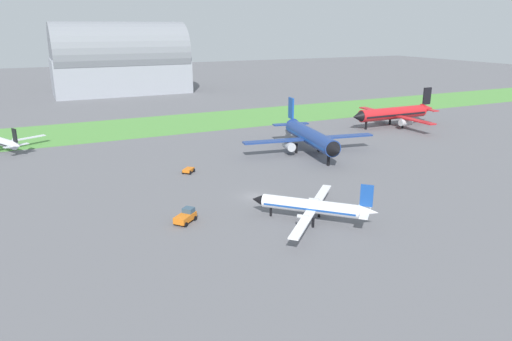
# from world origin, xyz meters

# --- Properties ---
(ground_plane) EXTENTS (600.00, 600.00, 0.00)m
(ground_plane) POSITION_xyz_m (0.00, 0.00, 0.00)
(ground_plane) COLOR slate
(grass_taxiway_strip) EXTENTS (360.00, 28.00, 0.08)m
(grass_taxiway_strip) POSITION_xyz_m (0.00, 65.19, 0.04)
(grass_taxiway_strip) COLOR #549342
(grass_taxiway_strip) RESTS_ON ground_plane
(airplane_parked_jet_far) EXTENTS (28.68, 29.29, 10.37)m
(airplane_parked_jet_far) POSITION_xyz_m (60.60, 34.75, 3.73)
(airplane_parked_jet_far) COLOR red
(airplane_parked_jet_far) RESTS_ON ground_plane
(airplane_foreground_turboprop) EXTENTS (16.34, 16.26, 6.50)m
(airplane_foreground_turboprop) POSITION_xyz_m (3.12, -13.11, 2.38)
(airplane_foreground_turboprop) COLOR white
(airplane_foreground_turboprop) RESTS_ON ground_plane
(airplane_midfield_jet) EXTENTS (30.36, 29.91, 10.77)m
(airplane_midfield_jet) POSITION_xyz_m (23.23, 19.88, 3.88)
(airplane_midfield_jet) COLOR navy
(airplane_midfield_jet) RESTS_ON ground_plane
(airplane_taxiing_turboprop) EXTENTS (19.08, 16.58, 6.19)m
(airplane_taxiing_turboprop) POSITION_xyz_m (-38.75, 51.81, 2.26)
(airplane_taxiing_turboprop) COLOR silver
(airplane_taxiing_turboprop) RESTS_ON ground_plane
(baggage_cart_near_gate) EXTENTS (2.91, 2.93, 0.90)m
(baggage_cart_near_gate) POSITION_xyz_m (-5.71, 17.45, 0.57)
(baggage_cart_near_gate) COLOR orange
(baggage_cart_near_gate) RESTS_ON ground_plane
(pushback_tug_midfield) EXTENTS (3.91, 3.71, 1.95)m
(pushback_tug_midfield) POSITION_xyz_m (-13.48, -5.36, 0.91)
(pushback_tug_midfield) COLOR orange
(pushback_tug_midfield) RESTS_ON ground_plane
(hangar_distant) EXTENTS (54.41, 24.32, 29.18)m
(hangar_distant) POSITION_xyz_m (4.47, 137.50, 13.55)
(hangar_distant) COLOR #9399A3
(hangar_distant) RESTS_ON ground_plane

